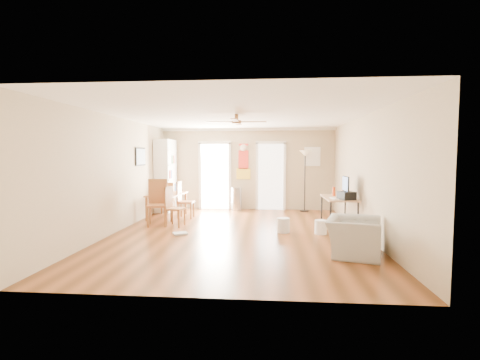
# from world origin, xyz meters

# --- Properties ---
(floor) EXTENTS (7.00, 7.00, 0.00)m
(floor) POSITION_xyz_m (0.00, 0.00, 0.00)
(floor) COLOR brown
(floor) RESTS_ON ground
(ceiling) EXTENTS (5.50, 7.00, 0.00)m
(ceiling) POSITION_xyz_m (0.00, 0.00, 2.60)
(ceiling) COLOR silver
(ceiling) RESTS_ON floor
(wall_back) EXTENTS (5.50, 0.04, 2.60)m
(wall_back) POSITION_xyz_m (0.00, 3.50, 1.30)
(wall_back) COLOR beige
(wall_back) RESTS_ON floor
(wall_front) EXTENTS (5.50, 0.04, 2.60)m
(wall_front) POSITION_xyz_m (0.00, -3.50, 1.30)
(wall_front) COLOR beige
(wall_front) RESTS_ON floor
(wall_left) EXTENTS (0.04, 7.00, 2.60)m
(wall_left) POSITION_xyz_m (-2.75, 0.00, 1.30)
(wall_left) COLOR beige
(wall_left) RESTS_ON floor
(wall_right) EXTENTS (0.04, 7.00, 2.60)m
(wall_right) POSITION_xyz_m (2.75, 0.00, 1.30)
(wall_right) COLOR beige
(wall_right) RESTS_ON floor
(crown_molding) EXTENTS (5.50, 7.00, 0.08)m
(crown_molding) POSITION_xyz_m (0.00, 0.00, 2.56)
(crown_molding) COLOR white
(crown_molding) RESTS_ON wall_back
(kitchen_doorway) EXTENTS (0.90, 0.10, 2.10)m
(kitchen_doorway) POSITION_xyz_m (-1.05, 3.48, 1.05)
(kitchen_doorway) COLOR white
(kitchen_doorway) RESTS_ON wall_back
(bathroom_doorway) EXTENTS (0.80, 0.10, 2.10)m
(bathroom_doorway) POSITION_xyz_m (0.75, 3.48, 1.05)
(bathroom_doorway) COLOR white
(bathroom_doorway) RESTS_ON wall_back
(wall_decal) EXTENTS (0.46, 0.03, 1.10)m
(wall_decal) POSITION_xyz_m (-0.13, 3.48, 1.55)
(wall_decal) COLOR red
(wall_decal) RESTS_ON wall_back
(ac_grille) EXTENTS (0.50, 0.04, 0.60)m
(ac_grille) POSITION_xyz_m (2.05, 3.47, 1.70)
(ac_grille) COLOR white
(ac_grille) RESTS_ON wall_back
(framed_poster) EXTENTS (0.04, 0.66, 0.48)m
(framed_poster) POSITION_xyz_m (-2.73, 1.40, 1.70)
(framed_poster) COLOR black
(framed_poster) RESTS_ON wall_left
(ceiling_fan) EXTENTS (1.24, 1.24, 0.20)m
(ceiling_fan) POSITION_xyz_m (0.00, -0.30, 2.43)
(ceiling_fan) COLOR #593819
(ceiling_fan) RESTS_ON ceiling
(bookshelf) EXTENTS (0.71, 1.08, 2.22)m
(bookshelf) POSITION_xyz_m (-2.51, 2.91, 1.11)
(bookshelf) COLOR silver
(bookshelf) RESTS_ON floor
(dining_table) EXTENTS (0.90, 1.40, 0.67)m
(dining_table) POSITION_xyz_m (-2.15, 1.85, 0.34)
(dining_table) COLOR #A46735
(dining_table) RESTS_ON floor
(dining_chair_right_a) EXTENTS (0.42, 0.42, 1.01)m
(dining_chair_right_a) POSITION_xyz_m (-1.60, 1.77, 0.51)
(dining_chair_right_a) COLOR #A96036
(dining_chair_right_a) RESTS_ON floor
(dining_chair_right_b) EXTENTS (0.46, 0.46, 0.96)m
(dining_chair_right_b) POSITION_xyz_m (-1.60, 0.69, 0.48)
(dining_chair_right_b) COLOR #AB7737
(dining_chair_right_b) RESTS_ON floor
(dining_chair_near) EXTENTS (0.56, 0.56, 1.13)m
(dining_chair_near) POSITION_xyz_m (-2.05, 0.69, 0.57)
(dining_chair_near) COLOR #A06333
(dining_chair_near) RESTS_ON floor
(dining_chair_far) EXTENTS (0.43, 0.43, 0.93)m
(dining_chair_far) POSITION_xyz_m (-2.33, 2.51, 0.46)
(dining_chair_far) COLOR olive
(dining_chair_far) RESTS_ON floor
(trash_can) EXTENTS (0.41, 0.41, 0.72)m
(trash_can) POSITION_xyz_m (-0.32, 3.23, 0.36)
(trash_can) COLOR #ACACAE
(trash_can) RESTS_ON floor
(torchiere_lamp) EXTENTS (0.44, 0.44, 1.89)m
(torchiere_lamp) POSITION_xyz_m (1.80, 3.20, 0.95)
(torchiere_lamp) COLOR black
(torchiere_lamp) RESTS_ON floor
(computer_desk) EXTENTS (0.68, 1.36, 0.73)m
(computer_desk) POSITION_xyz_m (2.36, 0.86, 0.36)
(computer_desk) COLOR tan
(computer_desk) RESTS_ON floor
(imac) EXTENTS (0.22, 0.56, 0.52)m
(imac) POSITION_xyz_m (2.47, 0.62, 0.99)
(imac) COLOR black
(imac) RESTS_ON computer_desk
(keyboard) EXTENTS (0.18, 0.39, 0.01)m
(keyboard) POSITION_xyz_m (2.20, 0.57, 0.73)
(keyboard) COLOR silver
(keyboard) RESTS_ON computer_desk
(printer) EXTENTS (0.40, 0.43, 0.18)m
(printer) POSITION_xyz_m (2.45, 0.45, 0.82)
(printer) COLOR black
(printer) RESTS_ON computer_desk
(orange_bottle) EXTENTS (0.08, 0.08, 0.22)m
(orange_bottle) POSITION_xyz_m (2.30, 1.15, 0.84)
(orange_bottle) COLOR #CD3F12
(orange_bottle) RESTS_ON computer_desk
(wastebasket_a) EXTENTS (0.35, 0.35, 0.33)m
(wastebasket_a) POSITION_xyz_m (1.01, 0.18, 0.16)
(wastebasket_a) COLOR silver
(wastebasket_a) RESTS_ON floor
(wastebasket_b) EXTENTS (0.31, 0.31, 0.31)m
(wastebasket_b) POSITION_xyz_m (1.83, 0.09, 0.15)
(wastebasket_b) COLOR white
(wastebasket_b) RESTS_ON floor
(floor_cloth) EXTENTS (0.38, 0.35, 0.04)m
(floor_cloth) POSITION_xyz_m (-1.25, -0.21, 0.02)
(floor_cloth) COLOR #AAABA5
(floor_cloth) RESTS_ON floor
(armchair) EXTENTS (1.11, 1.20, 0.64)m
(armchair) POSITION_xyz_m (2.15, -1.49, 0.32)
(armchair) COLOR #999994
(armchair) RESTS_ON floor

